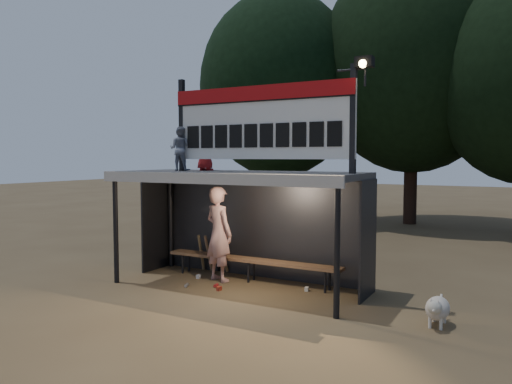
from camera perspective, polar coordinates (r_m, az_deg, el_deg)
ground at (r=10.21m, az=-2.10°, el=-10.80°), size 80.00×80.00×0.00m
player at (r=10.56m, az=-4.26°, el=-4.78°), size 0.85×0.69×2.00m
child_a at (r=10.53m, az=-8.69°, el=4.89°), size 0.52×0.45×0.92m
child_b at (r=10.80m, az=-5.78°, el=4.96°), size 0.49×0.34×0.95m
dugout_shelter at (r=10.11m, az=-1.42°, el=-0.32°), size 5.10×2.08×2.32m
scoreboard_assembly at (r=9.62m, az=0.70°, el=8.27°), size 4.10×0.27×1.99m
bench at (r=10.57m, az=-0.56°, el=-7.87°), size 4.00×0.35×0.48m
tree_left at (r=20.78m, az=2.65°, el=12.04°), size 6.46×6.46×9.27m
tree_mid at (r=20.69m, az=17.50°, el=13.72°), size 7.22×7.22×10.36m
dog at (r=8.37m, az=20.00°, el=-12.40°), size 0.36×0.81×0.49m
bats at (r=11.40m, az=-5.04°, el=-7.03°), size 0.68×0.35×0.84m
litter at (r=10.24m, az=-3.55°, el=-10.54°), size 2.53×1.00×0.08m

